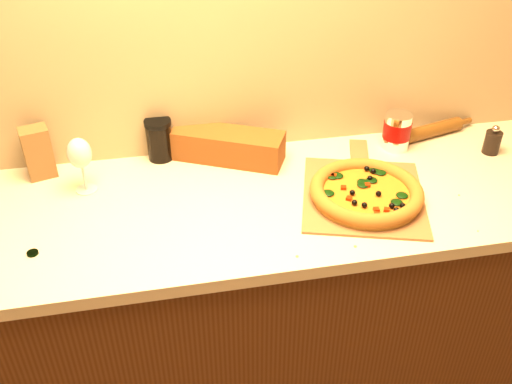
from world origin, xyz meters
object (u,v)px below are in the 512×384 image
pizza_peel (363,193)px  rolling_pin (431,130)px  pizza (366,192)px  wine_glass (80,155)px  pepper_grinder (492,142)px  coffee_canister (397,131)px  dark_jar (159,139)px

pizza_peel → rolling_pin: (0.37, 0.30, 0.02)m
pizza → wine_glass: bearing=165.3°
pizza → pepper_grinder: (0.53, 0.19, 0.01)m
coffee_canister → wine_glass: size_ratio=0.71×
rolling_pin → dark_jar: (-0.97, 0.04, 0.05)m
rolling_pin → dark_jar: size_ratio=2.51×
pizza_peel → wine_glass: size_ratio=3.20×
wine_glass → dark_jar: wine_glass is taller
pizza → dark_jar: dark_jar is taller
pepper_grinder → coffee_canister: coffee_canister is taller
pizza → wine_glass: wine_glass is taller
pepper_grinder → dark_jar: 1.14m
coffee_canister → wine_glass: (-1.06, -0.07, 0.06)m
pizza_peel → coffee_canister: bearing=67.2°
pizza_peel → coffee_canister: coffee_canister is taller
pepper_grinder → wine_glass: wine_glass is taller
pizza_peel → pizza: pizza is taller
rolling_pin → wine_glass: bearing=-174.5°
pizza_peel → wine_glass: wine_glass is taller
wine_glass → dark_jar: size_ratio=1.28×
rolling_pin → pepper_grinder: bearing=-43.4°
coffee_canister → pizza_peel: bearing=-129.6°
coffee_canister → pizza: bearing=-126.6°
rolling_pin → coffee_canister: bearing=-162.3°
pepper_grinder → wine_glass: 1.37m
pizza_peel → rolling_pin: rolling_pin is taller
pizza_peel → rolling_pin: 0.48m
pepper_grinder → dark_jar: size_ratio=0.73×
pizza → rolling_pin: pizza is taller
coffee_canister → wine_glass: 1.06m
pizza → rolling_pin: size_ratio=0.95×
pizza_peel → pepper_grinder: pepper_grinder is taller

